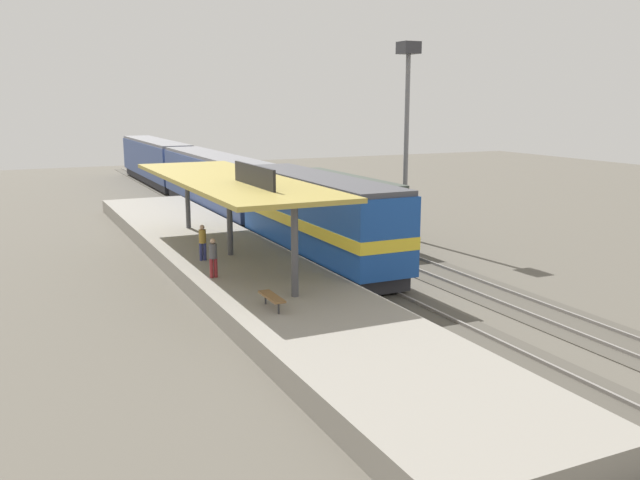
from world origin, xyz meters
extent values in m
plane|color=#5B564C|center=(2.00, 0.00, 0.00)|extent=(120.00, 120.00, 0.00)
cube|color=#4E4941|center=(0.00, 0.00, 0.02)|extent=(3.20, 110.00, 0.04)
cube|color=gray|center=(-0.72, 0.00, 0.08)|extent=(0.10, 110.00, 0.16)
cube|color=gray|center=(0.72, 0.00, 0.08)|extent=(0.10, 110.00, 0.16)
cube|color=#4E4941|center=(4.60, 0.00, 0.02)|extent=(3.20, 110.00, 0.04)
cube|color=gray|center=(3.88, 0.00, 0.08)|extent=(0.10, 110.00, 0.16)
cube|color=gray|center=(5.32, 0.00, 0.08)|extent=(0.10, 110.00, 0.16)
cube|color=gray|center=(-4.60, 0.00, 0.45)|extent=(6.00, 44.00, 0.90)
cylinder|color=#47474C|center=(-4.60, -8.00, 2.70)|extent=(0.28, 0.28, 3.60)
cylinder|color=#47474C|center=(-4.60, 0.00, 2.70)|extent=(0.28, 0.28, 3.60)
cylinder|color=#47474C|center=(-4.60, 8.00, 2.70)|extent=(0.28, 0.28, 3.60)
cube|color=#A38E3D|center=(-4.60, 0.00, 4.60)|extent=(5.20, 18.00, 0.20)
cube|color=black|center=(-4.60, -3.60, 5.15)|extent=(0.12, 4.80, 0.90)
cylinder|color=#333338|center=(-6.00, -9.79, 1.11)|extent=(0.07, 0.07, 0.42)
cylinder|color=#333338|center=(-6.00, -8.49, 1.11)|extent=(0.07, 0.07, 0.42)
cube|color=brown|center=(-6.00, -9.14, 1.36)|extent=(0.44, 1.70, 0.08)
cube|color=#28282D|center=(0.00, -0.26, 0.51)|extent=(2.60, 13.60, 0.70)
cube|color=#19479E|center=(0.00, -0.26, 2.61)|extent=(2.90, 14.40, 3.50)
cube|color=#47474C|center=(0.00, -0.26, 4.48)|extent=(2.78, 14.11, 0.24)
cube|color=yellow|center=(0.00, -0.26, 2.35)|extent=(2.93, 14.43, 0.56)
cube|color=#28282D|center=(0.00, 17.74, 0.51)|extent=(2.60, 19.20, 0.70)
cube|color=#384C84|center=(0.00, 17.74, 2.51)|extent=(2.90, 20.00, 3.30)
cube|color=slate|center=(0.00, 17.74, 4.28)|extent=(2.78, 19.60, 0.24)
cube|color=#28282D|center=(0.00, 38.54, 0.51)|extent=(2.60, 19.20, 0.70)
cube|color=#384C84|center=(0.00, 38.54, 2.51)|extent=(2.90, 20.00, 3.30)
cube|color=slate|center=(0.00, 38.54, 4.28)|extent=(2.78, 19.60, 0.24)
cube|color=#28282D|center=(4.60, 6.33, 0.51)|extent=(2.50, 11.20, 0.70)
cube|color=#4C564C|center=(4.60, 6.33, 2.16)|extent=(2.80, 12.00, 2.60)
cube|color=#3D453D|center=(4.60, 6.33, 3.58)|extent=(2.69, 11.76, 0.24)
cylinder|color=slate|center=(7.80, 3.81, 5.50)|extent=(0.28, 0.28, 11.00)
cube|color=#333338|center=(7.80, 3.81, 11.35)|extent=(1.10, 1.10, 0.70)
cylinder|color=navy|center=(-6.23, -0.58, 1.32)|extent=(0.16, 0.16, 0.84)
cylinder|color=navy|center=(-6.05, -0.58, 1.32)|extent=(0.16, 0.16, 0.84)
cylinder|color=olive|center=(-6.14, -0.58, 2.06)|extent=(0.34, 0.34, 0.64)
sphere|color=tan|center=(-6.14, -0.58, 2.50)|extent=(0.23, 0.23, 0.23)
cylinder|color=maroon|center=(-6.70, -3.89, 1.32)|extent=(0.16, 0.16, 0.84)
cylinder|color=maroon|center=(-6.52, -3.89, 1.32)|extent=(0.16, 0.16, 0.84)
cylinder|color=#4C4C51|center=(-6.61, -3.89, 2.06)|extent=(0.34, 0.34, 0.64)
sphere|color=tan|center=(-6.61, -3.89, 2.50)|extent=(0.23, 0.23, 0.23)
camera|label=1|loc=(-14.60, -31.42, 8.34)|focal=38.37mm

